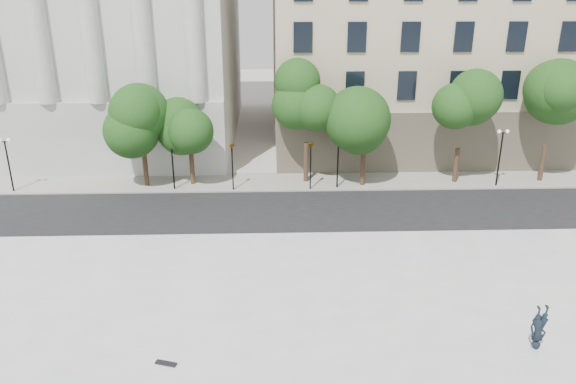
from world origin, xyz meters
name	(u,v)px	position (x,y,z in m)	size (l,w,h in m)	color
plaza	(237,351)	(0.00, 3.00, 0.23)	(44.00, 22.00, 0.45)	silver
street	(249,214)	(0.00, 18.00, 0.01)	(60.00, 8.00, 0.02)	black
far_sidewalk	(251,182)	(0.00, 24.00, 0.06)	(60.00, 4.00, 0.12)	#9C9990
building_east	(462,18)	(20.00, 38.91, 11.14)	(36.00, 26.15, 23.00)	beige
traffic_light_west	(232,144)	(-1.27, 22.30, 3.60)	(0.49, 1.57, 4.12)	black
traffic_light_east	(311,144)	(4.44, 22.30, 3.60)	(0.85, 1.55, 4.12)	black
person_lying	(536,342)	(12.51, 2.50, 0.72)	(0.73, 0.48, 2.00)	black
skateboard	(166,363)	(-2.77, 1.91, 0.49)	(0.87, 0.22, 0.09)	black
street_trees	(335,117)	(6.26, 23.61, 5.27)	(34.64, 5.13, 8.02)	#382619
lamp_posts	(257,152)	(0.56, 22.60, 2.95)	(36.93, 0.28, 4.53)	black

